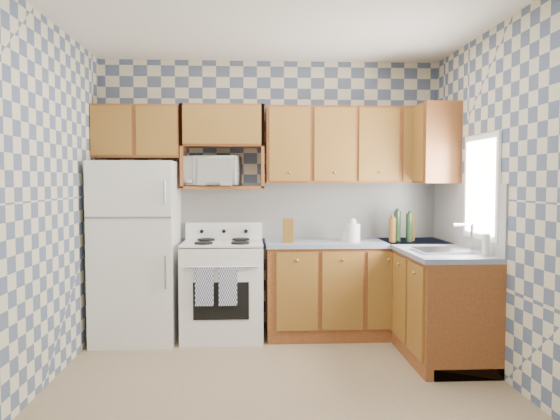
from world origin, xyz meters
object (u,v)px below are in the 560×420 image
object	(u,v)px
stove_body	(223,291)
electric_kettle	(353,233)
refrigerator	(137,251)
microwave	(212,171)

from	to	relation	value
stove_body	electric_kettle	distance (m)	1.36
refrigerator	stove_body	xyz separation A→B (m)	(0.80, 0.03, -0.39)
refrigerator	electric_kettle	size ratio (longest dim) A/B	9.79
refrigerator	electric_kettle	xyz separation A→B (m)	(2.05, -0.04, 0.17)
microwave	stove_body	bearing A→B (deg)	-46.97
stove_body	microwave	bearing A→B (deg)	125.51
microwave	electric_kettle	size ratio (longest dim) A/B	3.05
refrigerator	stove_body	distance (m)	0.89
refrigerator	stove_body	world-z (taller)	refrigerator
refrigerator	stove_body	size ratio (longest dim) A/B	1.87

